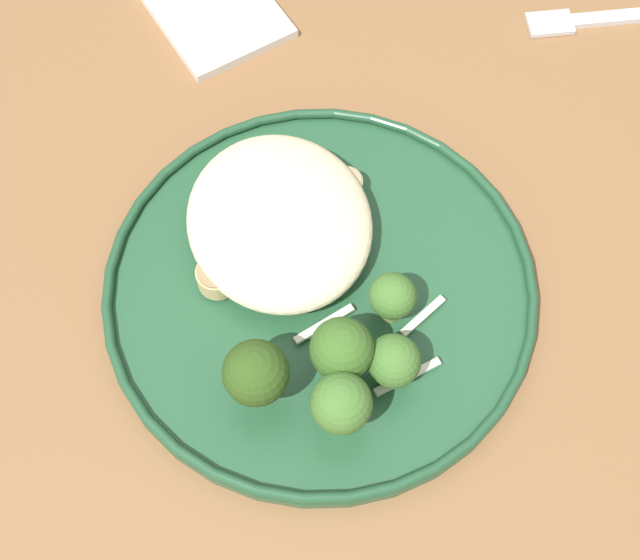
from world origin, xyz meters
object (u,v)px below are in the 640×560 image
broccoli_floret_right_tilted (334,353)px  broccoli_floret_center_pile (394,362)px  dinner_plate (320,288)px  broccoli_floret_rear_charred (341,405)px  seared_scallop_large_seared (346,185)px  seared_scallop_on_noodles (247,211)px  seared_scallop_front_small (217,277)px  broccoli_floret_left_leaning (256,373)px  seared_scallop_rear_pale (293,270)px  broccoli_floret_tall_stalk (393,297)px  seared_scallop_center_golden (270,163)px  seared_scallop_right_edge (284,223)px  dinner_fork (631,16)px  seared_scallop_left_edge (320,242)px

broccoli_floret_right_tilted → broccoli_floret_center_pile: (-0.01, -0.03, -0.01)m
dinner_plate → broccoli_floret_rear_charred: (-0.09, 0.02, 0.04)m
dinner_plate → seared_scallop_large_seared: size_ratio=12.60×
seared_scallop_large_seared → seared_scallop_on_noodles: (0.00, 0.07, -0.00)m
broccoli_floret_rear_charred → broccoli_floret_right_tilted: (0.03, -0.01, -0.00)m
seared_scallop_front_small → broccoli_floret_left_leaning: size_ratio=0.43×
seared_scallop_rear_pale → broccoli_floret_right_tilted: 0.08m
dinner_plate → seared_scallop_on_noodles: size_ratio=13.17×
dinner_plate → broccoli_floret_tall_stalk: bearing=-132.1°
seared_scallop_center_golden → broccoli_floret_rear_charred: size_ratio=0.38×
seared_scallop_right_edge → seared_scallop_large_seared: same height
seared_scallop_front_small → dinner_plate: bearing=-109.3°
seared_scallop_center_golden → seared_scallop_right_edge: bearing=174.3°
seared_scallop_center_golden → broccoli_floret_center_pile: (-0.17, -0.03, 0.02)m
seared_scallop_center_golden → dinner_fork: 0.33m
seared_scallop_center_golden → dinner_plate: bearing=-176.9°
broccoli_floret_rear_charred → broccoli_floret_left_leaning: size_ratio=0.96×
seared_scallop_front_small → broccoli_floret_right_tilted: size_ratio=0.46×
seared_scallop_center_golden → broccoli_floret_tall_stalk: size_ratio=0.52×
dinner_plate → seared_scallop_front_small: size_ratio=10.71×
seared_scallop_large_seared → broccoli_floret_tall_stalk: 0.10m
dinner_plate → seared_scallop_left_edge: seared_scallop_left_edge is taller
seared_scallop_right_edge → seared_scallop_large_seared: 0.05m
broccoli_floret_right_tilted → seared_scallop_front_small: bearing=32.0°
seared_scallop_rear_pale → seared_scallop_front_small: 0.05m
seared_scallop_right_edge → seared_scallop_large_seared: size_ratio=1.24×
seared_scallop_large_seared → seared_scallop_rear_pale: size_ratio=0.86×
broccoli_floret_right_tilted → broccoli_floret_left_leaning: broccoli_floret_left_leaning is taller
seared_scallop_center_golden → seared_scallop_front_small: bearing=142.0°
seared_scallop_right_edge → broccoli_floret_right_tilted: (-0.11, 0.00, 0.03)m
dinner_plate → broccoli_floret_center_pile: broccoli_floret_center_pile is taller
seared_scallop_right_edge → broccoli_floret_center_pile: bearing=-165.2°
seared_scallop_rear_pale → broccoli_floret_center_pile: (-0.09, -0.04, 0.02)m
seared_scallop_rear_pale → seared_scallop_front_small: seared_scallop_front_small is taller
seared_scallop_on_noodles → broccoli_floret_right_tilted: 0.13m
seared_scallop_right_edge → broccoli_floret_rear_charred: bearing=176.9°
seared_scallop_front_small → broccoli_floret_tall_stalk: broccoli_floret_tall_stalk is taller
broccoli_floret_center_pile → broccoli_floret_tall_stalk: 0.04m
seared_scallop_front_small → seared_scallop_on_noodles: bearing=-37.7°
broccoli_floret_tall_stalk → seared_scallop_center_golden: bearing=18.0°
dinner_plate → seared_scallop_front_small: seared_scallop_front_small is taller
dinner_plate → seared_scallop_large_seared: (0.06, -0.04, 0.01)m
broccoli_floret_left_leaning → broccoli_floret_tall_stalk: bearing=-74.2°
broccoli_floret_right_tilted → seared_scallop_center_golden: bearing=-2.2°
broccoli_floret_center_pile → broccoli_floret_left_leaning: size_ratio=0.74×
seared_scallop_center_golden → seared_scallop_front_small: 0.10m
seared_scallop_right_edge → broccoli_floret_center_pile: (-0.12, -0.03, 0.02)m
broccoli_floret_right_tilted → seared_scallop_right_edge: bearing=-0.6°
seared_scallop_center_golden → broccoli_floret_rear_charred: (-0.19, 0.01, 0.03)m
seared_scallop_center_golden → broccoli_floret_left_leaning: (-0.16, 0.05, 0.03)m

